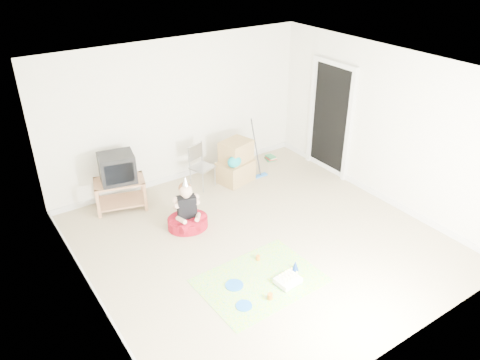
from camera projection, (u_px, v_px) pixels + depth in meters
ground at (260, 241)px, 7.11m from camera, size 5.00×5.00×0.00m
doorway_recess at (331, 120)px, 8.71m from camera, size 0.02×0.90×2.05m
tv_stand at (120, 192)px, 7.81m from camera, size 0.93×0.72×0.51m
crt_tv at (117, 168)px, 7.59m from camera, size 0.63×0.56×0.48m
folding_chair at (202, 167)px, 8.39m from camera, size 0.46×0.44×0.81m
cardboard_boxes at (236, 163)px, 8.60m from camera, size 0.71×0.62×0.78m
floor_mop at (261, 164)px, 8.81m from camera, size 0.27×0.36×1.07m
book_pile at (271, 157)px, 9.55m from camera, size 0.23×0.26×0.10m
seated_woman at (187, 216)px, 7.33m from camera, size 0.78×0.78×0.92m
party_mat at (260, 280)px, 6.30m from camera, size 1.64×1.22×0.01m
birthday_cake at (288, 281)px, 6.23m from camera, size 0.34×0.28×0.15m
blue_plate_near at (234, 285)px, 6.21m from camera, size 0.26×0.26×0.01m
blue_plate_far at (244, 306)px, 5.87m from camera, size 0.28×0.28×0.01m
orange_cup_near at (258, 258)px, 6.67m from camera, size 0.07×0.07×0.07m
orange_cup_far at (270, 296)px, 5.97m from camera, size 0.08×0.08×0.08m
blue_party_hat at (295, 266)px, 6.45m from camera, size 0.13×0.13×0.15m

